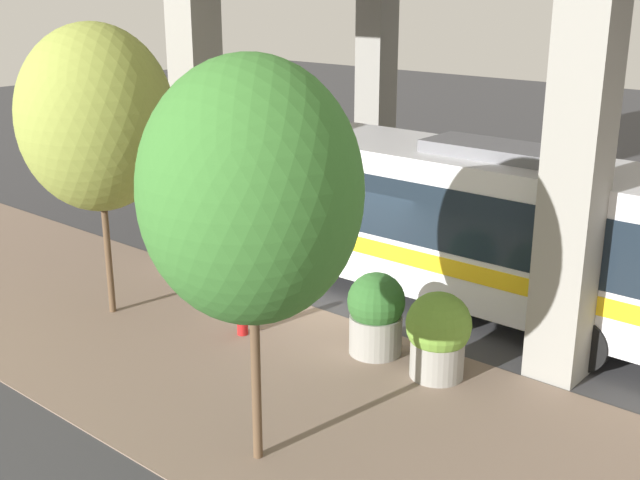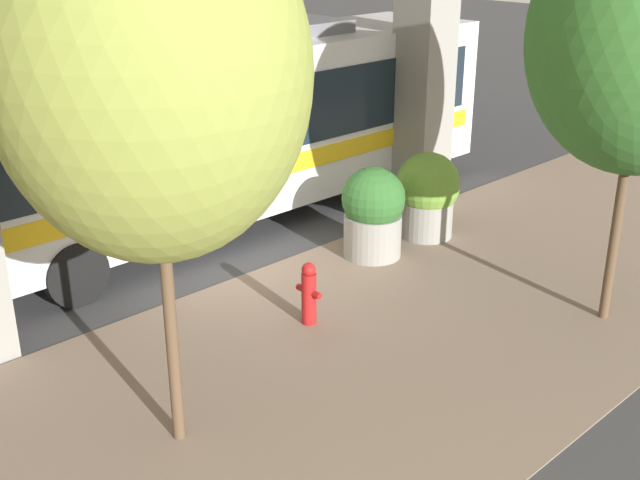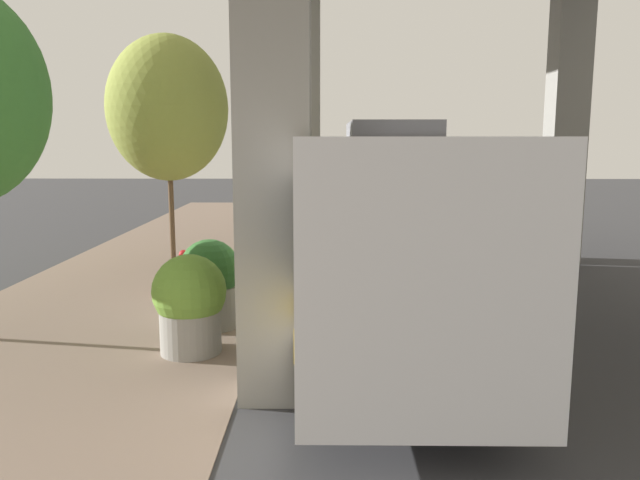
{
  "view_description": "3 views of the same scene",
  "coord_description": "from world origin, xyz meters",
  "views": [
    {
      "loc": [
        -11.91,
        -9.62,
        6.63
      ],
      "look_at": [
        -1.22,
        -0.59,
        2.07
      ],
      "focal_mm": 45.0,
      "sensor_mm": 36.0,
      "label": 1
    },
    {
      "loc": [
        -9.35,
        7.74,
        5.44
      ],
      "look_at": [
        -1.19,
        -0.16,
        0.81
      ],
      "focal_mm": 45.0,
      "sensor_mm": 36.0,
      "label": 2
    },
    {
      "loc": [
        1.16,
        -12.33,
        3.31
      ],
      "look_at": [
        1.0,
        0.65,
        1.2
      ],
      "focal_mm": 35.0,
      "sensor_mm": 36.0,
      "label": 3
    }
  ],
  "objects": [
    {
      "name": "ground_plane",
      "position": [
        0.0,
        0.0,
        0.0
      ],
      "size": [
        80.0,
        80.0,
        0.0
      ],
      "primitive_type": "plane",
      "color": "#38383A",
      "rests_on": "ground"
    },
    {
      "name": "sidewalk_strip",
      "position": [
        -3.0,
        0.0,
        0.01
      ],
      "size": [
        6.0,
        40.0,
        0.02
      ],
      "color": "#7A6656",
      "rests_on": "ground"
    },
    {
      "name": "bus",
      "position": [
        2.14,
        -1.15,
        1.94
      ],
      "size": [
        2.68,
        11.39,
        3.57
      ],
      "color": "silver",
      "rests_on": "ground"
    },
    {
      "name": "fire_hydrant",
      "position": [
        -1.94,
        0.79,
        0.48
      ],
      "size": [
        0.44,
        0.21,
        0.95
      ],
      "color": "#B21919",
      "rests_on": "ground"
    },
    {
      "name": "planter_front",
      "position": [
        -0.9,
        -1.67,
        0.8
      ],
      "size": [
        1.07,
        1.07,
        1.58
      ],
      "color": "gray",
      "rests_on": "ground"
    },
    {
      "name": "planter_middle",
      "position": [
        -0.96,
        -3.04,
        0.81
      ],
      "size": [
        1.14,
        1.14,
        1.57
      ],
      "color": "gray",
      "rests_on": "ground"
    },
    {
      "name": "street_tree_near",
      "position": [
        -4.77,
        -2.41,
        4.0
      ],
      "size": [
        2.98,
        2.98,
        5.79
      ],
      "color": "brown",
      "rests_on": "ground"
    },
    {
      "name": "street_tree_far",
      "position": [
        -2.89,
        3.68,
        4.07
      ],
      "size": [
        3.04,
        3.04,
        5.9
      ],
      "color": "brown",
      "rests_on": "ground"
    }
  ]
}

